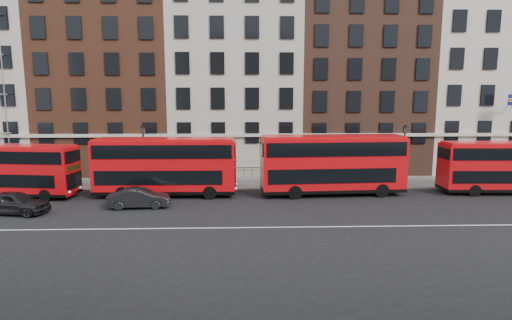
{
  "coord_description": "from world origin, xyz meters",
  "views": [
    {
      "loc": [
        0.74,
        -24.75,
        7.46
      ],
      "look_at": [
        1.7,
        5.0,
        3.0
      ],
      "focal_mm": 28.0,
      "sensor_mm": 36.0,
      "label": 1
    }
  ],
  "objects_px": {
    "bus_c": "(332,163)",
    "bus_b": "(165,165)",
    "bus_d": "(504,166)",
    "car_front": "(139,198)",
    "car_rear": "(15,203)",
    "bus_a": "(13,169)"
  },
  "relations": [
    {
      "from": "bus_c",
      "to": "bus_b",
      "type": "bearing_deg",
      "value": 176.57
    },
    {
      "from": "bus_a",
      "to": "bus_d",
      "type": "relative_size",
      "value": 0.99
    },
    {
      "from": "bus_a",
      "to": "bus_d",
      "type": "distance_m",
      "value": 38.68
    },
    {
      "from": "bus_a",
      "to": "car_rear",
      "type": "height_order",
      "value": "bus_a"
    },
    {
      "from": "bus_a",
      "to": "bus_b",
      "type": "bearing_deg",
      "value": 7.15
    },
    {
      "from": "bus_a",
      "to": "car_rear",
      "type": "xyz_separation_m",
      "value": [
        2.62,
        -4.74,
        -1.43
      ]
    },
    {
      "from": "bus_c",
      "to": "bus_a",
      "type": "bearing_deg",
      "value": 176.57
    },
    {
      "from": "car_rear",
      "to": "car_front",
      "type": "relative_size",
      "value": 1.07
    },
    {
      "from": "bus_a",
      "to": "bus_c",
      "type": "relative_size",
      "value": 0.87
    },
    {
      "from": "car_front",
      "to": "bus_b",
      "type": "bearing_deg",
      "value": -24.34
    },
    {
      "from": "bus_b",
      "to": "car_rear",
      "type": "bearing_deg",
      "value": -151.86
    },
    {
      "from": "bus_d",
      "to": "car_front",
      "type": "xyz_separation_m",
      "value": [
        -28.23,
        -3.45,
        -1.55
      ]
    },
    {
      "from": "bus_c",
      "to": "car_rear",
      "type": "relative_size",
      "value": 2.56
    },
    {
      "from": "bus_a",
      "to": "car_rear",
      "type": "bearing_deg",
      "value": -53.89
    },
    {
      "from": "car_front",
      "to": "bus_a",
      "type": "bearing_deg",
      "value": 66.91
    },
    {
      "from": "bus_b",
      "to": "car_front",
      "type": "xyz_separation_m",
      "value": [
        -1.22,
        -3.45,
        -1.76
      ]
    },
    {
      "from": "bus_b",
      "to": "bus_c",
      "type": "relative_size",
      "value": 0.96
    },
    {
      "from": "bus_a",
      "to": "bus_b",
      "type": "relative_size",
      "value": 0.91
    },
    {
      "from": "bus_b",
      "to": "car_front",
      "type": "relative_size",
      "value": 2.61
    },
    {
      "from": "bus_a",
      "to": "bus_c",
      "type": "height_order",
      "value": "bus_c"
    },
    {
      "from": "car_rear",
      "to": "bus_c",
      "type": "bearing_deg",
      "value": -68.68
    },
    {
      "from": "bus_a",
      "to": "car_front",
      "type": "height_order",
      "value": "bus_a"
    }
  ]
}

